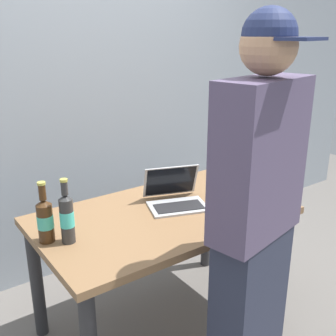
{
  "coord_description": "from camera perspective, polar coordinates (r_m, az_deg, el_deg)",
  "views": [
    {
      "loc": [
        -1.16,
        -1.65,
        1.68
      ],
      "look_at": [
        0.03,
        0.0,
        0.99
      ],
      "focal_mm": 43.14,
      "sensor_mm": 36.0,
      "label": 1
    }
  ],
  "objects": [
    {
      "name": "laptop",
      "position": [
        2.31,
        1.0,
        -3.99
      ],
      "size": [
        0.4,
        0.38,
        0.21
      ],
      "color": "#B7BABC",
      "rests_on": "desk"
    },
    {
      "name": "beer_bottle_dark",
      "position": [
        1.93,
        -14.1,
        -6.74
      ],
      "size": [
        0.07,
        0.07,
        0.32
      ],
      "color": "#333333",
      "rests_on": "desk"
    },
    {
      "name": "ground_plane",
      "position": [
        2.62,
        -0.58,
        -20.96
      ],
      "size": [
        8.0,
        8.0,
        0.0
      ],
      "primitive_type": "plane",
      "color": "slate",
      "rests_on": "ground"
    },
    {
      "name": "beer_bottle_amber",
      "position": [
        1.97,
        -16.97,
        -6.92
      ],
      "size": [
        0.08,
        0.08,
        0.3
      ],
      "color": "#472B14",
      "rests_on": "desk"
    },
    {
      "name": "desk",
      "position": [
        2.27,
        -0.63,
        -8.71
      ],
      "size": [
        1.38,
        0.81,
        0.74
      ],
      "color": "olive",
      "rests_on": "ground"
    },
    {
      "name": "person_figure",
      "position": [
        1.75,
        12.2,
        -7.52
      ],
      "size": [
        0.48,
        0.33,
        1.77
      ],
      "color": "#2D3347",
      "rests_on": "ground"
    },
    {
      "name": "back_wall",
      "position": [
        2.87,
        -11.82,
        10.84
      ],
      "size": [
        6.0,
        0.1,
        2.6
      ],
      "primitive_type": "cube",
      "color": "#99A3AD",
      "rests_on": "ground"
    }
  ]
}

